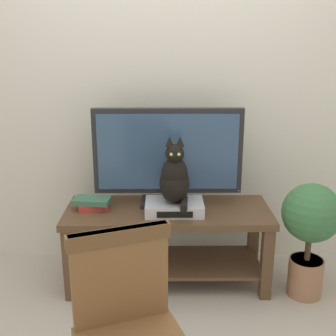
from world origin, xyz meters
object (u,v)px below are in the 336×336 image
(cat, at_px, (175,178))
(book_stack, at_px, (93,203))
(tv, at_px, (168,155))
(wooden_chair, at_px, (129,327))
(tv_stand, at_px, (168,231))
(potted_plant, at_px, (310,227))
(media_box, at_px, (174,207))

(cat, relative_size, book_stack, 1.73)
(tv, relative_size, wooden_chair, 1.07)
(tv_stand, bearing_deg, cat, -60.82)
(tv, bearing_deg, wooden_chair, -97.08)
(potted_plant, bearing_deg, cat, 173.29)
(tv, distance_m, potted_plant, 1.00)
(tv, xyz_separation_m, book_stack, (-0.49, -0.08, -0.30))
(cat, relative_size, wooden_chair, 0.48)
(book_stack, relative_size, potted_plant, 0.33)
(media_box, distance_m, potted_plant, 0.85)
(cat, distance_m, book_stack, 0.57)
(tv_stand, relative_size, media_box, 3.62)
(tv, xyz_separation_m, cat, (0.04, -0.17, -0.10))
(tv, xyz_separation_m, potted_plant, (0.88, -0.26, -0.39))
(wooden_chair, distance_m, book_stack, 1.26)
(tv, height_order, book_stack, tv)
(media_box, bearing_deg, potted_plant, -7.64)
(cat, bearing_deg, book_stack, 170.88)
(media_box, distance_m, wooden_chair, 1.16)
(media_box, height_order, wooden_chair, wooden_chair)
(media_box, distance_m, cat, 0.20)
(tv_stand, bearing_deg, potted_plant, -11.13)
(tv_stand, distance_m, book_stack, 0.53)
(cat, height_order, potted_plant, cat)
(tv_stand, relative_size, tv, 1.38)
(wooden_chair, relative_size, potted_plant, 1.20)
(cat, relative_size, potted_plant, 0.57)
(cat, xyz_separation_m, wooden_chair, (-0.20, -1.13, -0.23))
(tv, height_order, media_box, tv)
(cat, distance_m, wooden_chair, 1.17)
(tv_stand, height_order, wooden_chair, wooden_chair)
(tv_stand, distance_m, wooden_chair, 1.23)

